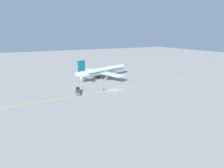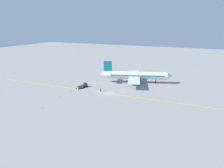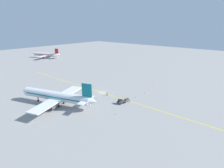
{
  "view_description": "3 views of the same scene",
  "coord_description": "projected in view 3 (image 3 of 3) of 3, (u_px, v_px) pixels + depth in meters",
  "views": [
    {
      "loc": [
        61.15,
        -31.77,
        22.03
      ],
      "look_at": [
        1.48,
        -1.76,
        3.13
      ],
      "focal_mm": 28.0,
      "sensor_mm": 36.0,
      "label": 1
    },
    {
      "loc": [
        78.06,
        38.59,
        28.25
      ],
      "look_at": [
        0.47,
        1.92,
        4.48
      ],
      "focal_mm": 35.0,
      "sensor_mm": 36.0,
      "label": 2
    },
    {
      "loc": [
        -55.91,
        -53.62,
        30.44
      ],
      "look_at": [
        4.6,
        -2.31,
        3.64
      ],
      "focal_mm": 28.0,
      "sensor_mm": 36.0,
      "label": 3
    }
  ],
  "objects": [
    {
      "name": "baggage_tug_dark",
      "position": [
        121.0,
        101.0,
        71.17
      ],
      "size": [
        3.26,
        2.3,
        2.11
      ],
      "color": "#333842",
      "rests_on": "ground"
    },
    {
      "name": "traffic_cone_far_edge",
      "position": [
        135.0,
        97.0,
        76.86
      ],
      "size": [
        0.32,
        0.32,
        0.55
      ],
      "primitive_type": "cone",
      "color": "orange",
      "rests_on": "ground"
    },
    {
      "name": "apron_yellow_centreline",
      "position": [
        102.0,
        93.0,
        83.0
      ],
      "size": [
        2.5,
        119.99,
        0.01
      ],
      "primitive_type": "cube",
      "rotation": [
        0.0,
        0.0,
        0.02
      ],
      "color": "yellow",
      "rests_on": "ground"
    },
    {
      "name": "traffic_cone_by_wingtip",
      "position": [
        152.0,
        85.0,
        92.33
      ],
      "size": [
        0.32,
        0.32,
        0.55
      ],
      "primitive_type": "cone",
      "color": "orange",
      "rests_on": "ground"
    },
    {
      "name": "airplane_distant_taxiing",
      "position": [
        46.0,
        55.0,
        169.34
      ],
      "size": [
        25.14,
        30.68,
        9.54
      ],
      "color": "white",
      "rests_on": "ground"
    },
    {
      "name": "airplane_at_gate",
      "position": [
        57.0,
        96.0,
        69.11
      ],
      "size": [
        28.15,
        34.49,
        10.6
      ],
      "color": "silver",
      "rests_on": "ground"
    },
    {
      "name": "baggage_cart_trailing",
      "position": [
        127.0,
        100.0,
        73.09
      ],
      "size": [
        2.85,
        1.95,
        1.24
      ],
      "color": "gray",
      "rests_on": "ground"
    },
    {
      "name": "traffic_cone_near_nose",
      "position": [
        116.0,
        114.0,
        62.45
      ],
      "size": [
        0.32,
        0.32,
        0.55
      ],
      "primitive_type": "cone",
      "color": "orange",
      "rests_on": "ground"
    },
    {
      "name": "ground_crew_worker",
      "position": [
        107.0,
        94.0,
        79.26
      ],
      "size": [
        0.45,
        0.43,
        1.68
      ],
      "color": "#23232D",
      "rests_on": "ground"
    },
    {
      "name": "ground_plane",
      "position": [
        102.0,
        93.0,
        83.0
      ],
      "size": [
        400.0,
        400.0,
        0.0
      ],
      "primitive_type": "plane",
      "color": "gray"
    },
    {
      "name": "traffic_cone_mid_apron",
      "position": [
        145.0,
        93.0,
        81.96
      ],
      "size": [
        0.32,
        0.32,
        0.55
      ],
      "primitive_type": "cone",
      "color": "orange",
      "rests_on": "ground"
    }
  ]
}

